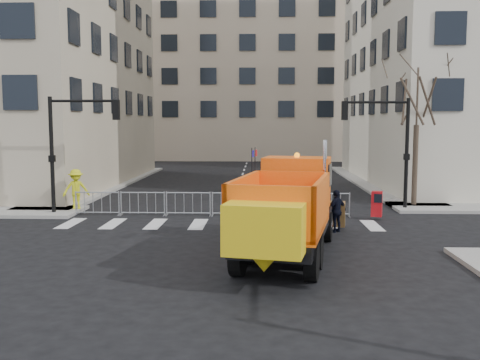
{
  "coord_description": "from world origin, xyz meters",
  "views": [
    {
      "loc": [
        1.49,
        -16.4,
        4.18
      ],
      "look_at": [
        0.76,
        2.5,
        2.18
      ],
      "focal_mm": 40.0,
      "sensor_mm": 36.0,
      "label": 1
    }
  ],
  "objects_px": {
    "plow_truck": "(288,207)",
    "worker": "(76,189)",
    "cop_a": "(324,202)",
    "cop_c": "(337,211)",
    "cop_b": "(306,210)",
    "newspaper_box": "(377,204)"
  },
  "relations": [
    {
      "from": "cop_c",
      "to": "worker",
      "type": "bearing_deg",
      "value": -59.9
    },
    {
      "from": "worker",
      "to": "newspaper_box",
      "type": "bearing_deg",
      "value": -29.62
    },
    {
      "from": "plow_truck",
      "to": "worker",
      "type": "bearing_deg",
      "value": 60.15
    },
    {
      "from": "cop_b",
      "to": "newspaper_box",
      "type": "xyz_separation_m",
      "value": [
        3.38,
        3.4,
        -0.28
      ]
    },
    {
      "from": "worker",
      "to": "newspaper_box",
      "type": "distance_m",
      "value": 13.92
    },
    {
      "from": "plow_truck",
      "to": "cop_b",
      "type": "bearing_deg",
      "value": -2.21
    },
    {
      "from": "worker",
      "to": "cop_a",
      "type": "bearing_deg",
      "value": -39.3
    },
    {
      "from": "cop_a",
      "to": "newspaper_box",
      "type": "xyz_separation_m",
      "value": [
        2.5,
        1.71,
        -0.31
      ]
    },
    {
      "from": "cop_a",
      "to": "cop_b",
      "type": "relative_size",
      "value": 1.04
    },
    {
      "from": "worker",
      "to": "newspaper_box",
      "type": "xyz_separation_m",
      "value": [
        13.83,
        -1.58,
        -0.39
      ]
    },
    {
      "from": "cop_a",
      "to": "cop_b",
      "type": "bearing_deg",
      "value": 47.53
    },
    {
      "from": "plow_truck",
      "to": "cop_b",
      "type": "relative_size",
      "value": 4.98
    },
    {
      "from": "plow_truck",
      "to": "newspaper_box",
      "type": "height_order",
      "value": "plow_truck"
    },
    {
      "from": "plow_truck",
      "to": "cop_c",
      "type": "relative_size",
      "value": 5.89
    },
    {
      "from": "cop_b",
      "to": "cop_c",
      "type": "relative_size",
      "value": 1.18
    },
    {
      "from": "plow_truck",
      "to": "worker",
      "type": "height_order",
      "value": "plow_truck"
    },
    {
      "from": "cop_b",
      "to": "worker",
      "type": "bearing_deg",
      "value": 6.96
    },
    {
      "from": "plow_truck",
      "to": "worker",
      "type": "distance_m",
      "value": 12.8
    },
    {
      "from": "cop_c",
      "to": "plow_truck",
      "type": "bearing_deg",
      "value": 23.38
    },
    {
      "from": "cop_c",
      "to": "worker",
      "type": "distance_m",
      "value": 12.48
    },
    {
      "from": "cop_a",
      "to": "cop_c",
      "type": "xyz_separation_m",
      "value": [
        0.37,
        -1.05,
        -0.19
      ]
    },
    {
      "from": "worker",
      "to": "plow_truck",
      "type": "bearing_deg",
      "value": -64.51
    }
  ]
}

